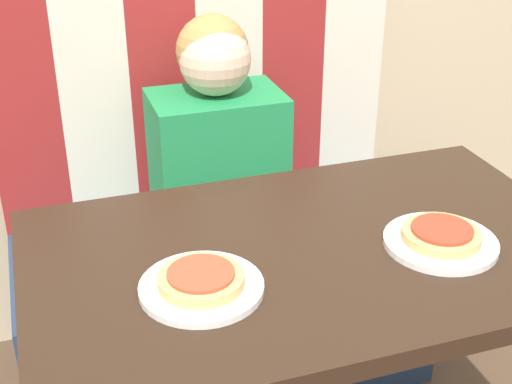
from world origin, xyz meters
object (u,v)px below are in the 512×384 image
object	(u,v)px
pizza_left	(201,279)
plate_right	(440,242)
pizza_right	(442,234)
person	(217,139)
plate_left	(201,287)

from	to	relation	value
pizza_left	plate_right	bearing A→B (deg)	0.00
pizza_left	pizza_right	distance (m)	0.43
pizza_right	person	bearing A→B (deg)	107.45
person	pizza_right	distance (m)	0.72
plate_left	pizza_left	size ratio (longest dim) A/B	1.45
person	pizza_right	xyz separation A→B (m)	(0.21, -0.68, 0.07)
plate_left	plate_right	size ratio (longest dim) A/B	1.00
plate_right	pizza_right	bearing A→B (deg)	180.00
pizza_left	pizza_right	bearing A→B (deg)	0.00
plate_left	pizza_left	distance (m)	0.02
person	plate_left	world-z (taller)	person
pizza_left	pizza_right	world-z (taller)	same
person	pizza_left	world-z (taller)	person
plate_left	pizza_left	world-z (taller)	pizza_left
plate_left	plate_right	world-z (taller)	same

